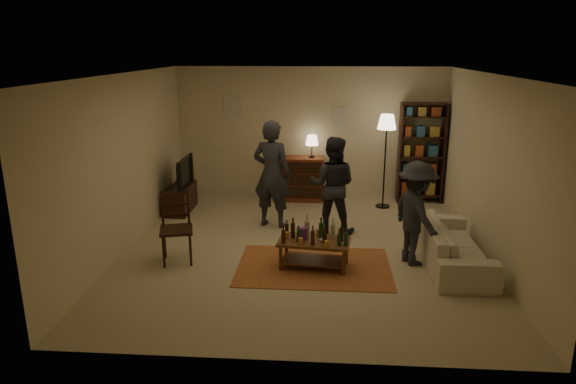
# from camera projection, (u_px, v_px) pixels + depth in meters

# --- Properties ---
(floor) EXTENTS (6.00, 6.00, 0.00)m
(floor) POSITION_uv_depth(u_px,v_px,m) (303.00, 249.00, 8.09)
(floor) COLOR #C6B793
(floor) RESTS_ON ground
(room_shell) EXTENTS (6.00, 6.00, 6.00)m
(room_shell) POSITION_uv_depth(u_px,v_px,m) (279.00, 111.00, 10.50)
(room_shell) COLOR beige
(room_shell) RESTS_ON ground
(rug) EXTENTS (2.20, 1.50, 0.01)m
(rug) POSITION_uv_depth(u_px,v_px,m) (314.00, 267.00, 7.43)
(rug) COLOR #963C20
(rug) RESTS_ON ground
(coffee_table) EXTENTS (1.07, 0.67, 0.76)m
(coffee_table) POSITION_uv_depth(u_px,v_px,m) (314.00, 242.00, 7.33)
(coffee_table) COLOR brown
(coffee_table) RESTS_ON ground
(dining_chair) EXTENTS (0.57, 0.57, 1.08)m
(dining_chair) POSITION_uv_depth(u_px,v_px,m) (176.00, 224.00, 7.53)
(dining_chair) COLOR black
(dining_chair) RESTS_ON ground
(tv_stand) EXTENTS (0.40, 1.00, 1.06)m
(tv_stand) POSITION_uv_depth(u_px,v_px,m) (181.00, 192.00, 9.88)
(tv_stand) COLOR black
(tv_stand) RESTS_ON ground
(dresser) EXTENTS (1.00, 0.50, 1.36)m
(dresser) POSITION_uv_depth(u_px,v_px,m) (300.00, 178.00, 10.58)
(dresser) COLOR brown
(dresser) RESTS_ON ground
(bookshelf) EXTENTS (0.90, 0.34, 2.02)m
(bookshelf) POSITION_uv_depth(u_px,v_px,m) (421.00, 152.00, 10.32)
(bookshelf) COLOR black
(bookshelf) RESTS_ON ground
(floor_lamp) EXTENTS (0.36, 0.36, 1.84)m
(floor_lamp) POSITION_uv_depth(u_px,v_px,m) (387.00, 129.00, 9.80)
(floor_lamp) COLOR black
(floor_lamp) RESTS_ON ground
(sofa) EXTENTS (0.81, 2.08, 0.61)m
(sofa) POSITION_uv_depth(u_px,v_px,m) (453.00, 244.00, 7.47)
(sofa) COLOR beige
(sofa) RESTS_ON ground
(person_left) EXTENTS (0.79, 0.63, 1.89)m
(person_left) POSITION_uv_depth(u_px,v_px,m) (272.00, 174.00, 8.91)
(person_left) COLOR #292A32
(person_left) RESTS_ON ground
(person_right) EXTENTS (0.90, 0.76, 1.65)m
(person_right) POSITION_uv_depth(u_px,v_px,m) (332.00, 185.00, 8.65)
(person_right) COLOR #23232A
(person_right) RESTS_ON ground
(person_by_sofa) EXTENTS (0.90, 1.13, 1.53)m
(person_by_sofa) POSITION_uv_depth(u_px,v_px,m) (416.00, 214.00, 7.38)
(person_by_sofa) COLOR #292931
(person_by_sofa) RESTS_ON ground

